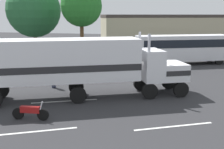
# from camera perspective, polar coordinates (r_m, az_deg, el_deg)

# --- Properties ---
(ground_plane) EXTENTS (120.00, 120.00, 0.00)m
(ground_plane) POSITION_cam_1_polar(r_m,az_deg,el_deg) (20.52, 8.43, -3.78)
(ground_plane) COLOR #2D2D30
(lane_stripe_near) EXTENTS (4.07, 1.96, 0.01)m
(lane_stripe_near) POSITION_cam_1_polar(r_m,az_deg,el_deg) (18.54, -10.02, -5.60)
(lane_stripe_near) COLOR silver
(lane_stripe_near) RESTS_ON ground_plane
(lane_stripe_mid) EXTENTS (4.01, 2.11, 0.01)m
(lane_stripe_mid) POSITION_cam_1_polar(r_m,az_deg,el_deg) (14.70, 13.03, -10.68)
(lane_stripe_mid) COLOR silver
(lane_stripe_mid) RESTS_ON ground_plane
(lane_stripe_far) EXTENTS (4.00, 2.13, 0.01)m
(lane_stripe_far) POSITION_cam_1_polar(r_m,az_deg,el_deg) (14.28, -16.47, -11.60)
(lane_stripe_far) COLOR silver
(lane_stripe_far) RESTS_ON ground_plane
(semi_truck) EXTENTS (13.93, 8.12, 4.50)m
(semi_truck) POSITION_cam_1_polar(r_m,az_deg,el_deg) (18.50, -7.26, 2.50)
(semi_truck) COLOR white
(semi_truck) RESTS_ON ground_plane
(person_bystander) EXTENTS (0.44, 0.47, 1.63)m
(person_bystander) POSITION_cam_1_polar(r_m,az_deg,el_deg) (21.86, -12.35, -0.50)
(person_bystander) COLOR #2D3347
(person_bystander) RESTS_ON ground_plane
(parked_bus) EXTENTS (11.10, 6.74, 3.40)m
(parked_bus) POSITION_cam_1_polar(r_m,az_deg,el_deg) (32.70, 14.84, 5.73)
(parked_bus) COLOR silver
(parked_bus) RESTS_ON ground_plane
(motorcycle) EXTENTS (2.11, 0.35, 1.12)m
(motorcycle) POSITION_cam_1_polar(r_m,az_deg,el_deg) (15.66, -16.92, -7.56)
(motorcycle) COLOR black
(motorcycle) RESTS_ON ground_plane
(tree_left) EXTENTS (4.78, 4.78, 9.12)m
(tree_left) POSITION_cam_1_polar(r_m,az_deg,el_deg) (32.05, -6.54, 14.22)
(tree_left) COLOR brown
(tree_left) RESTS_ON ground_plane
(tree_center) EXTENTS (6.96, 6.96, 9.77)m
(tree_center) POSITION_cam_1_polar(r_m,az_deg,el_deg) (37.09, -16.29, 12.95)
(tree_center) COLOR brown
(tree_center) RESTS_ON ground_plane
(building_backdrop) EXTENTS (21.68, 14.15, 5.76)m
(building_backdrop) POSITION_cam_1_polar(r_m,az_deg,el_deg) (48.25, 10.69, 9.23)
(building_backdrop) COLOR #B7AD8C
(building_backdrop) RESTS_ON ground_plane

